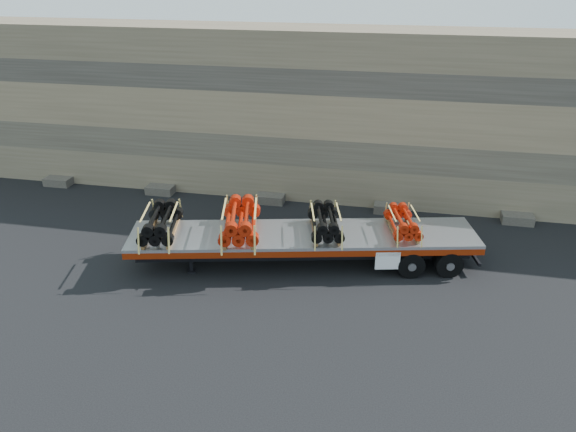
% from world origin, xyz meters
% --- Properties ---
extents(ground, '(120.00, 120.00, 0.00)m').
position_xyz_m(ground, '(0.00, 0.00, 0.00)').
color(ground, black).
rests_on(ground, ground).
extents(rock_wall, '(44.00, 3.00, 7.00)m').
position_xyz_m(rock_wall, '(0.00, 6.50, 3.50)').
color(rock_wall, '#7A6B54').
rests_on(rock_wall, ground).
extents(trailer, '(11.76, 4.79, 1.16)m').
position_xyz_m(trailer, '(-0.69, -0.19, 0.58)').
color(trailer, '#B8BBC1').
rests_on(trailer, ground).
extents(bundle_front, '(1.62, 2.47, 0.81)m').
position_xyz_m(bundle_front, '(-5.27, -1.26, 1.56)').
color(bundle_front, black).
rests_on(bundle_front, trailer).
extents(bundle_midfront, '(1.79, 2.73, 0.89)m').
position_xyz_m(bundle_midfront, '(-2.72, -0.67, 1.60)').
color(bundle_midfront, '#B21F09').
rests_on(bundle_midfront, trailer).
extents(bundle_midrear, '(1.49, 2.27, 0.74)m').
position_xyz_m(bundle_midrear, '(0.02, -0.02, 1.53)').
color(bundle_midrear, black).
rests_on(bundle_midrear, trailer).
extents(bundle_rear, '(1.34, 2.05, 0.67)m').
position_xyz_m(bundle_rear, '(2.54, 0.56, 1.49)').
color(bundle_rear, '#B21F09').
rests_on(bundle_rear, trailer).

